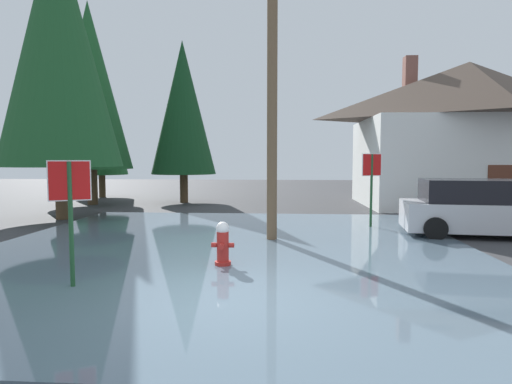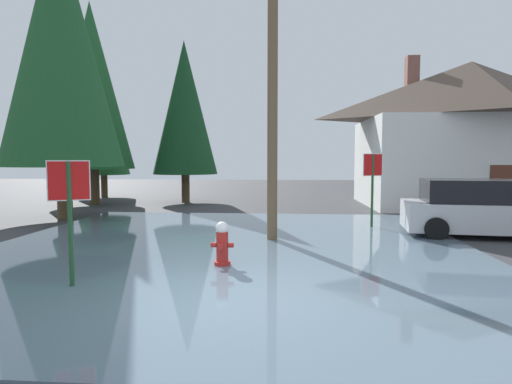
{
  "view_description": "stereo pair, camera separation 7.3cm",
  "coord_description": "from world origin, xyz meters",
  "px_view_note": "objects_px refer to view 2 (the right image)",
  "views": [
    {
      "loc": [
        0.98,
        -6.66,
        2.24
      ],
      "look_at": [
        0.22,
        3.84,
        1.44
      ],
      "focal_mm": 30.4,
      "sensor_mm": 36.0,
      "label": 1
    },
    {
      "loc": [
        1.05,
        -6.66,
        2.24
      ],
      "look_at": [
        0.22,
        3.84,
        1.44
      ],
      "focal_mm": 30.4,
      "sensor_mm": 36.0,
      "label": 2
    }
  ],
  "objects_px": {
    "fire_hydrant": "(222,245)",
    "pine_tree_short_left": "(103,122)",
    "stop_sign_near": "(69,198)",
    "pine_tree_tall_left": "(185,108)",
    "stop_sign_far": "(373,175)",
    "pine_tree_mid_left": "(60,44)",
    "house": "(469,132)",
    "parked_car": "(482,209)",
    "pine_tree_far_center": "(91,86)",
    "utility_pole": "(273,64)"
  },
  "relations": [
    {
      "from": "pine_tree_far_center",
      "to": "parked_car",
      "type": "bearing_deg",
      "value": -26.83
    },
    {
      "from": "parked_car",
      "to": "stop_sign_near",
      "type": "bearing_deg",
      "value": -147.93
    },
    {
      "from": "pine_tree_tall_left",
      "to": "pine_tree_far_center",
      "type": "bearing_deg",
      "value": -163.62
    },
    {
      "from": "pine_tree_far_center",
      "to": "fire_hydrant",
      "type": "bearing_deg",
      "value": -55.08
    },
    {
      "from": "pine_tree_tall_left",
      "to": "stop_sign_far",
      "type": "bearing_deg",
      "value": -43.61
    },
    {
      "from": "utility_pole",
      "to": "pine_tree_mid_left",
      "type": "height_order",
      "value": "pine_tree_mid_left"
    },
    {
      "from": "utility_pole",
      "to": "parked_car",
      "type": "relative_size",
      "value": 1.96
    },
    {
      "from": "pine_tree_tall_left",
      "to": "stop_sign_near",
      "type": "bearing_deg",
      "value": -83.79
    },
    {
      "from": "stop_sign_near",
      "to": "pine_tree_mid_left",
      "type": "distance_m",
      "value": 10.79
    },
    {
      "from": "stop_sign_far",
      "to": "pine_tree_short_left",
      "type": "height_order",
      "value": "pine_tree_short_left"
    },
    {
      "from": "house",
      "to": "parked_car",
      "type": "xyz_separation_m",
      "value": [
        -2.93,
        -8.52,
        -2.75
      ]
    },
    {
      "from": "stop_sign_far",
      "to": "utility_pole",
      "type": "bearing_deg",
      "value": -142.27
    },
    {
      "from": "house",
      "to": "parked_car",
      "type": "relative_size",
      "value": 2.26
    },
    {
      "from": "house",
      "to": "pine_tree_short_left",
      "type": "relative_size",
      "value": 1.42
    },
    {
      "from": "pine_tree_far_center",
      "to": "utility_pole",
      "type": "bearing_deg",
      "value": -43.91
    },
    {
      "from": "stop_sign_near",
      "to": "house",
      "type": "relative_size",
      "value": 0.21
    },
    {
      "from": "stop_sign_near",
      "to": "pine_tree_tall_left",
      "type": "height_order",
      "value": "pine_tree_tall_left"
    },
    {
      "from": "utility_pole",
      "to": "pine_tree_mid_left",
      "type": "xyz_separation_m",
      "value": [
        -7.94,
        3.74,
        1.66
      ]
    },
    {
      "from": "house",
      "to": "pine_tree_tall_left",
      "type": "xyz_separation_m",
      "value": [
        -13.84,
        0.42,
        1.29
      ]
    },
    {
      "from": "utility_pole",
      "to": "stop_sign_far",
      "type": "bearing_deg",
      "value": 37.73
    },
    {
      "from": "pine_tree_mid_left",
      "to": "house",
      "type": "bearing_deg",
      "value": 19.27
    },
    {
      "from": "pine_tree_mid_left",
      "to": "pine_tree_far_center",
      "type": "height_order",
      "value": "pine_tree_mid_left"
    },
    {
      "from": "pine_tree_tall_left",
      "to": "pine_tree_mid_left",
      "type": "xyz_separation_m",
      "value": [
        -3.06,
        -6.33,
        1.6
      ]
    },
    {
      "from": "pine_tree_far_center",
      "to": "pine_tree_mid_left",
      "type": "bearing_deg",
      "value": -76.49
    },
    {
      "from": "house",
      "to": "pine_tree_mid_left",
      "type": "height_order",
      "value": "pine_tree_mid_left"
    },
    {
      "from": "pine_tree_mid_left",
      "to": "pine_tree_short_left",
      "type": "bearing_deg",
      "value": 105.25
    },
    {
      "from": "stop_sign_near",
      "to": "pine_tree_short_left",
      "type": "distance_m",
      "value": 19.08
    },
    {
      "from": "stop_sign_far",
      "to": "pine_tree_mid_left",
      "type": "xyz_separation_m",
      "value": [
        -11.08,
        1.31,
        4.7
      ]
    },
    {
      "from": "fire_hydrant",
      "to": "pine_tree_short_left",
      "type": "relative_size",
      "value": 0.13
    },
    {
      "from": "parked_car",
      "to": "pine_tree_mid_left",
      "type": "height_order",
      "value": "pine_tree_mid_left"
    },
    {
      "from": "utility_pole",
      "to": "parked_car",
      "type": "bearing_deg",
      "value": 10.67
    },
    {
      "from": "fire_hydrant",
      "to": "parked_car",
      "type": "relative_size",
      "value": 0.2
    },
    {
      "from": "fire_hydrant",
      "to": "parked_car",
      "type": "xyz_separation_m",
      "value": [
        6.94,
        4.13,
        0.32
      ]
    },
    {
      "from": "house",
      "to": "pine_tree_far_center",
      "type": "bearing_deg",
      "value": -177.37
    },
    {
      "from": "pine_tree_short_left",
      "to": "stop_sign_near",
      "type": "bearing_deg",
      "value": -67.82
    },
    {
      "from": "parked_car",
      "to": "pine_tree_far_center",
      "type": "relative_size",
      "value": 0.48
    },
    {
      "from": "parked_car",
      "to": "pine_tree_short_left",
      "type": "relative_size",
      "value": 0.63
    },
    {
      "from": "pine_tree_short_left",
      "to": "pine_tree_far_center",
      "type": "xyz_separation_m",
      "value": [
        1.24,
        -3.96,
        1.39
      ]
    },
    {
      "from": "parked_car",
      "to": "pine_tree_mid_left",
      "type": "bearing_deg",
      "value": 169.43
    },
    {
      "from": "pine_tree_tall_left",
      "to": "pine_tree_short_left",
      "type": "xyz_separation_m",
      "value": [
        -5.52,
        2.7,
        -0.45
      ]
    },
    {
      "from": "stop_sign_near",
      "to": "pine_tree_tall_left",
      "type": "distance_m",
      "value": 15.21
    },
    {
      "from": "stop_sign_near",
      "to": "pine_tree_tall_left",
      "type": "xyz_separation_m",
      "value": [
        -1.61,
        14.77,
        3.25
      ]
    },
    {
      "from": "pine_tree_short_left",
      "to": "parked_car",
      "type": "bearing_deg",
      "value": -35.31
    },
    {
      "from": "stop_sign_far",
      "to": "pine_tree_tall_left",
      "type": "relative_size",
      "value": 0.29
    },
    {
      "from": "stop_sign_far",
      "to": "pine_tree_short_left",
      "type": "distance_m",
      "value": 17.25
    },
    {
      "from": "pine_tree_short_left",
      "to": "pine_tree_mid_left",
      "type": "bearing_deg",
      "value": -74.75
    },
    {
      "from": "stop_sign_near",
      "to": "parked_car",
      "type": "bearing_deg",
      "value": 32.07
    },
    {
      "from": "fire_hydrant",
      "to": "parked_car",
      "type": "bearing_deg",
      "value": 30.78
    },
    {
      "from": "stop_sign_far",
      "to": "house",
      "type": "xyz_separation_m",
      "value": [
        5.82,
        7.22,
        1.82
      ]
    },
    {
      "from": "utility_pole",
      "to": "pine_tree_short_left",
      "type": "distance_m",
      "value": 16.48
    }
  ]
}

